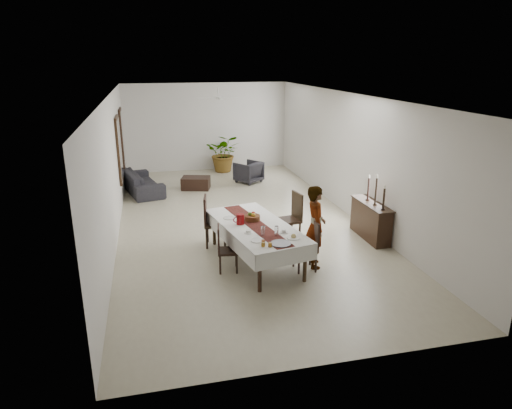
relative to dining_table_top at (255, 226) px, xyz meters
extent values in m
cube|color=#BAB293|center=(0.14, 2.48, -0.77)|extent=(6.00, 12.00, 0.00)
cube|color=white|center=(0.14, 2.48, 2.43)|extent=(6.00, 12.00, 0.02)
cube|color=silver|center=(0.14, 8.48, 0.83)|extent=(6.00, 0.02, 3.20)
cube|color=silver|center=(0.14, -3.52, 0.83)|extent=(6.00, 0.02, 3.20)
cube|color=silver|center=(-2.86, 2.48, 0.83)|extent=(0.02, 12.00, 3.20)
cube|color=silver|center=(3.14, 2.48, 0.83)|extent=(0.02, 12.00, 3.20)
cube|color=black|center=(0.00, 0.00, 0.00)|extent=(1.54, 2.72, 0.05)
cylinder|color=black|center=(-0.22, -1.28, -0.40)|extent=(0.09, 0.09, 0.75)
cylinder|color=black|center=(0.70, -1.10, -0.40)|extent=(0.09, 0.09, 0.75)
cylinder|color=black|center=(-0.70, 1.10, -0.40)|extent=(0.09, 0.09, 0.75)
cylinder|color=black|center=(0.22, 1.28, -0.40)|extent=(0.09, 0.09, 0.75)
cube|color=white|center=(0.00, 0.00, 0.03)|extent=(1.77, 2.95, 0.01)
cube|color=white|center=(-0.61, -0.12, -0.12)|extent=(0.54, 2.70, 0.32)
cube|color=silver|center=(0.61, 0.12, -0.12)|extent=(0.54, 2.70, 0.32)
cube|color=silver|center=(0.27, -1.35, -0.12)|extent=(1.24, 0.25, 0.32)
cube|color=white|center=(-0.27, 1.35, -0.12)|extent=(1.24, 0.25, 0.32)
cube|color=maroon|center=(0.00, 0.00, 0.04)|extent=(0.88, 2.69, 0.00)
cylinder|color=maroon|center=(-0.29, 0.11, 0.15)|extent=(0.19, 0.19, 0.21)
torus|color=maroon|center=(-0.38, 0.09, 0.15)|extent=(0.13, 0.05, 0.13)
cylinder|color=white|center=(0.26, -0.66, 0.13)|extent=(0.07, 0.07, 0.18)
cylinder|color=silver|center=(0.01, -0.60, 0.13)|extent=(0.07, 0.07, 0.18)
cylinder|color=white|center=(0.44, -0.57, 0.07)|extent=(0.10, 0.10, 0.06)
cylinder|color=silver|center=(0.44, -0.57, 0.04)|extent=(0.16, 0.16, 0.01)
cylinder|color=white|center=(-0.24, -0.43, 0.07)|extent=(0.10, 0.10, 0.06)
cylinder|color=white|center=(-0.24, -0.43, 0.04)|extent=(0.16, 0.16, 0.01)
cylinder|color=white|center=(0.53, -0.87, 0.05)|extent=(0.26, 0.26, 0.02)
sphere|color=tan|center=(0.53, -0.87, 0.08)|extent=(0.10, 0.10, 0.10)
cylinder|color=silver|center=(-0.16, -0.85, 0.05)|extent=(0.26, 0.26, 0.02)
cylinder|color=silver|center=(-0.45, 0.51, 0.05)|extent=(0.26, 0.26, 0.02)
cylinder|color=#47464C|center=(0.22, -1.10, 0.05)|extent=(0.38, 0.38, 0.02)
cylinder|color=#965C15|center=(-0.01, -1.18, 0.08)|extent=(0.07, 0.07, 0.08)
cylinder|color=brown|center=(-0.12, -1.13, 0.08)|extent=(0.07, 0.07, 0.08)
cylinder|color=brown|center=(-0.09, -1.02, 0.08)|extent=(0.07, 0.07, 0.08)
cylinder|color=brown|center=(0.00, 0.27, 0.09)|extent=(0.32, 0.32, 0.11)
sphere|color=#A41310|center=(0.03, 0.30, 0.17)|extent=(0.10, 0.10, 0.10)
sphere|color=#4F7523|center=(-0.05, 0.30, 0.17)|extent=(0.09, 0.09, 0.09)
sphere|color=gold|center=(0.01, 0.22, 0.17)|extent=(0.09, 0.09, 0.09)
cube|color=black|center=(0.87, -0.60, -0.32)|extent=(0.43, 0.43, 0.05)
cylinder|color=black|center=(1.04, -0.78, -0.56)|extent=(0.04, 0.04, 0.42)
cylinder|color=black|center=(1.05, -0.43, -0.56)|extent=(0.04, 0.04, 0.42)
cylinder|color=black|center=(0.69, -0.78, -0.56)|extent=(0.04, 0.04, 0.42)
cylinder|color=black|center=(0.70, -0.43, -0.56)|extent=(0.04, 0.04, 0.42)
cube|color=black|center=(1.06, -0.61, -0.03)|extent=(0.04, 0.43, 0.55)
cube|color=black|center=(0.99, 0.90, -0.27)|extent=(0.56, 0.56, 0.06)
cylinder|color=black|center=(1.22, 0.74, -0.53)|extent=(0.06, 0.06, 0.48)
cylinder|color=black|center=(1.15, 1.13, -0.53)|extent=(0.06, 0.06, 0.48)
cylinder|color=black|center=(0.82, 0.67, -0.53)|extent=(0.06, 0.06, 0.48)
cylinder|color=black|center=(0.76, 1.06, -0.53)|extent=(0.06, 0.06, 0.48)
cube|color=black|center=(1.20, 0.94, 0.06)|extent=(0.13, 0.49, 0.62)
cube|color=black|center=(-0.62, -0.30, -0.36)|extent=(0.45, 0.45, 0.05)
cylinder|color=black|center=(-0.76, -0.11, -0.58)|extent=(0.05, 0.05, 0.39)
cylinder|color=black|center=(-0.81, -0.43, -0.58)|extent=(0.05, 0.05, 0.39)
cylinder|color=black|center=(-0.44, -0.16, -0.58)|extent=(0.05, 0.05, 0.39)
cylinder|color=black|center=(-0.49, -0.48, -0.58)|extent=(0.05, 0.05, 0.39)
cube|color=black|center=(-0.80, -0.27, -0.09)|extent=(0.09, 0.40, 0.51)
cube|color=black|center=(-0.67, 1.04, -0.26)|extent=(0.57, 0.57, 0.06)
cylinder|color=black|center=(-0.83, 1.27, -0.53)|extent=(0.06, 0.06, 0.48)
cylinder|color=black|center=(-0.90, 0.88, -0.53)|extent=(0.06, 0.06, 0.48)
cylinder|color=black|center=(-0.44, 1.20, -0.53)|extent=(0.06, 0.06, 0.48)
cylinder|color=black|center=(-0.51, 0.81, -0.53)|extent=(0.06, 0.06, 0.48)
cube|color=black|center=(-0.89, 1.08, 0.07)|extent=(0.13, 0.49, 0.62)
imported|color=#999DA1|center=(1.12, -0.47, 0.07)|extent=(0.51, 0.68, 1.68)
cube|color=black|center=(2.92, 0.65, -0.36)|extent=(0.37, 1.38, 0.83)
cube|color=black|center=(2.92, 0.65, 0.07)|extent=(0.41, 1.44, 0.03)
cylinder|color=black|center=(2.92, 0.14, 0.10)|extent=(0.09, 0.09, 0.03)
cylinder|color=black|center=(2.92, 0.14, 0.34)|extent=(0.05, 0.05, 0.46)
cylinder|color=beige|center=(2.92, 0.14, 0.61)|extent=(0.03, 0.03, 0.07)
cylinder|color=black|center=(2.92, 0.51, 0.10)|extent=(0.09, 0.09, 0.03)
cylinder|color=black|center=(2.92, 0.51, 0.41)|extent=(0.05, 0.05, 0.60)
cylinder|color=silver|center=(2.92, 0.51, 0.75)|extent=(0.03, 0.03, 0.07)
cylinder|color=black|center=(2.92, 0.88, 0.10)|extent=(0.09, 0.09, 0.03)
cylinder|color=black|center=(2.92, 0.88, 0.36)|extent=(0.05, 0.05, 0.51)
cylinder|color=silver|center=(2.92, 0.88, 0.65)|extent=(0.03, 0.03, 0.07)
imported|color=#2A272D|center=(-2.29, 5.85, -0.44)|extent=(1.41, 2.42, 0.66)
imported|color=#29262B|center=(1.23, 6.24, -0.41)|extent=(1.08, 1.09, 0.72)
cube|color=black|center=(-0.61, 5.81, -0.58)|extent=(1.01, 0.80, 0.39)
imported|color=#375D25|center=(0.70, 7.98, -0.08)|extent=(1.51, 1.40, 1.39)
cube|color=black|center=(-2.82, 4.68, 0.83)|extent=(0.06, 1.05, 1.85)
cube|color=silver|center=(-2.78, 4.68, 0.83)|extent=(0.01, 0.90, 1.70)
cube|color=black|center=(-2.82, 6.78, 0.83)|extent=(0.06, 1.05, 1.85)
cube|color=silver|center=(-2.78, 6.78, 0.83)|extent=(0.01, 0.90, 1.70)
cylinder|color=silver|center=(0.14, 5.48, 2.33)|extent=(0.04, 0.04, 0.20)
cylinder|color=silver|center=(0.14, 5.48, 2.13)|extent=(0.16, 0.16, 0.08)
cube|color=white|center=(0.14, 5.83, 2.13)|extent=(0.10, 0.55, 0.01)
cube|color=white|center=(0.14, 5.13, 2.13)|extent=(0.10, 0.55, 0.01)
cube|color=silver|center=(0.49, 5.48, 2.13)|extent=(0.55, 0.10, 0.01)
cube|color=silver|center=(-0.21, 5.48, 2.13)|extent=(0.55, 0.10, 0.01)
camera|label=1|loc=(-2.00, -8.48, 3.27)|focal=32.00mm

